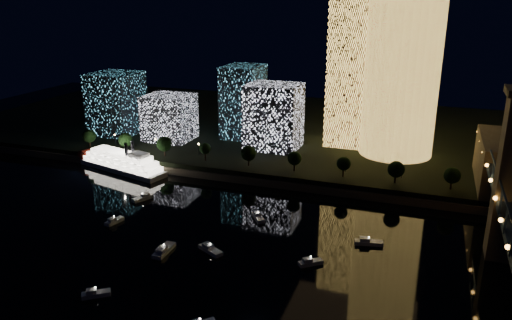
# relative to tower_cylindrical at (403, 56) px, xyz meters

# --- Properties ---
(ground) EXTENTS (520.00, 520.00, 0.00)m
(ground) POSITION_rel_tower_cylindrical_xyz_m (-26.47, -126.82, -48.73)
(ground) COLOR black
(ground) RESTS_ON ground
(far_bank) EXTENTS (420.00, 160.00, 5.00)m
(far_bank) POSITION_rel_tower_cylindrical_xyz_m (-26.47, 33.18, -46.23)
(far_bank) COLOR black
(far_bank) RESTS_ON ground
(seawall) EXTENTS (420.00, 6.00, 3.00)m
(seawall) POSITION_rel_tower_cylindrical_xyz_m (-26.47, -44.82, -47.23)
(seawall) COLOR #6B5E4C
(seawall) RESTS_ON ground
(tower_cylindrical) EXTENTS (34.00, 34.00, 87.21)m
(tower_cylindrical) POSITION_rel_tower_cylindrical_xyz_m (0.00, 0.00, 0.00)
(tower_cylindrical) COLOR #FFC151
(tower_cylindrical) RESTS_ON far_bank
(tower_rectangular) EXTENTS (21.13, 21.13, 67.23)m
(tower_rectangular) POSITION_rel_tower_cylindrical_xyz_m (-22.39, 9.27, -10.12)
(tower_rectangular) COLOR #FFC151
(tower_rectangular) RESTS_ON far_bank
(midrise_blocks) EXTENTS (107.63, 39.98, 35.49)m
(midrise_blocks) POSITION_rel_tower_cylindrical_xyz_m (-94.68, -7.00, -28.57)
(midrise_blocks) COLOR white
(midrise_blocks) RESTS_ON far_bank
(riverboat) EXTENTS (48.56, 21.01, 14.37)m
(riverboat) POSITION_rel_tower_cylindrical_xyz_m (-113.67, -49.26, -45.05)
(riverboat) COLOR silver
(riverboat) RESTS_ON ground
(motorboats) EXTENTS (129.09, 92.70, 2.78)m
(motorboats) POSITION_rel_tower_cylindrical_xyz_m (-41.16, -115.46, -47.92)
(motorboats) COLOR silver
(motorboats) RESTS_ON ground
(esplanade_trees) EXTENTS (166.26, 6.74, 8.87)m
(esplanade_trees) POSITION_rel_tower_cylindrical_xyz_m (-59.73, -38.82, -38.26)
(esplanade_trees) COLOR black
(esplanade_trees) RESTS_ON far_bank
(street_lamps) EXTENTS (132.70, 0.70, 5.65)m
(street_lamps) POSITION_rel_tower_cylindrical_xyz_m (-60.47, -32.82, -39.71)
(street_lamps) COLOR black
(street_lamps) RESTS_ON far_bank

